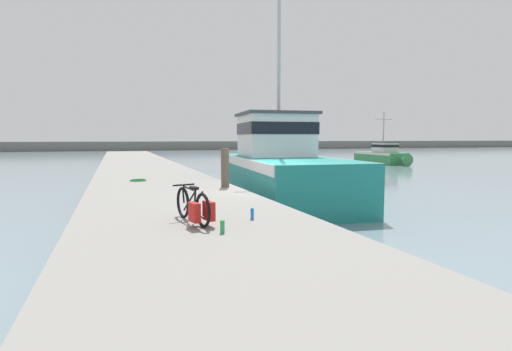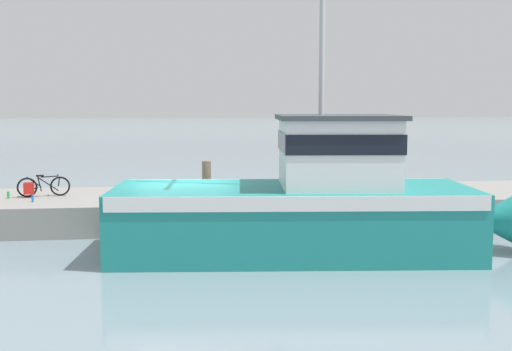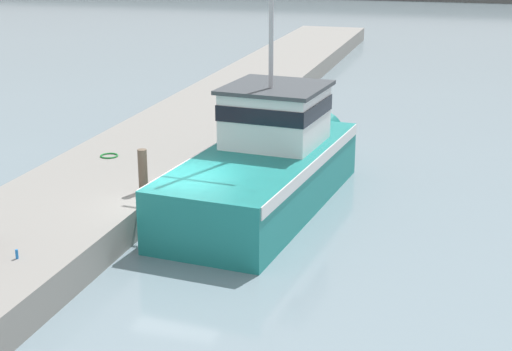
# 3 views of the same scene
# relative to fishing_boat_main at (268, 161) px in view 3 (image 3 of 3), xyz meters

# --- Properties ---
(ground_plane) EXTENTS (320.00, 320.00, 0.00)m
(ground_plane) POSITION_rel_fishing_boat_main_xyz_m (-1.54, -3.30, -1.36)
(ground_plane) COLOR gray
(dock_pier) EXTENTS (4.68, 80.00, 0.92)m
(dock_pier) POSITION_rel_fishing_boat_main_xyz_m (-4.94, -3.30, -0.90)
(dock_pier) COLOR gray
(dock_pier) RESTS_ON ground_plane
(fishing_boat_main) EXTENTS (4.32, 10.94, 10.87)m
(fishing_boat_main) POSITION_rel_fishing_boat_main_xyz_m (0.00, 0.00, 0.00)
(fishing_boat_main) COLOR teal
(fishing_boat_main) RESTS_ON ground_plane
(mooring_post) EXTENTS (0.27, 0.27, 1.26)m
(mooring_post) POSITION_rel_fishing_boat_main_xyz_m (-3.02, -2.56, 0.19)
(mooring_post) COLOR brown
(mooring_post) RESTS_ON dock_pier
(hose_coil) EXTENTS (0.60, 0.60, 0.05)m
(hose_coil) POSITION_rel_fishing_boat_main_xyz_m (-5.60, 0.44, -0.41)
(hose_coil) COLOR #197A2D
(hose_coil) RESTS_ON dock_pier
(water_bottle_on_curb) EXTENTS (0.07, 0.07, 0.22)m
(water_bottle_on_curb) POSITION_rel_fishing_boat_main_xyz_m (-3.88, -7.77, -0.33)
(water_bottle_on_curb) COLOR blue
(water_bottle_on_curb) RESTS_ON dock_pier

